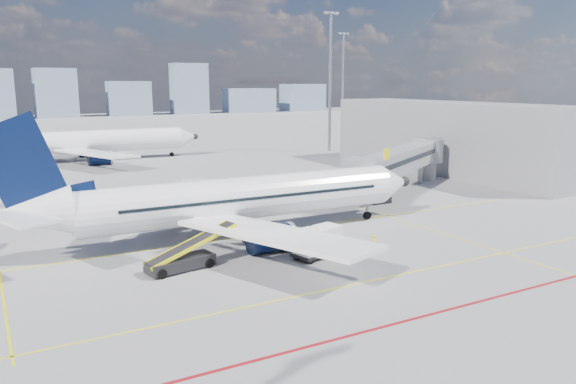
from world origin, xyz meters
name	(u,v)px	position (x,y,z in m)	size (l,w,h in m)	color
ground	(307,259)	(0.00, 0.00, 0.00)	(420.00, 420.00, 0.00)	gray
apron_markings	(329,276)	(-0.58, -3.91, 0.01)	(90.00, 35.12, 0.01)	yellow
jet_bridge	(404,160)	(23.51, 16.91, 3.74)	(23.55, 15.78, 6.30)	gray
terminal_block	(450,137)	(39.95, 26.00, 5.00)	(10.00, 42.00, 10.00)	gray
floodlight_mast_ne	(330,78)	(38.00, 55.00, 13.59)	(3.20, 0.61, 25.45)	gray
floodlight_mast_far	(343,79)	(65.00, 90.00, 13.59)	(3.20, 0.61, 25.45)	gray
distant_skyline	(2,96)	(-11.30, 190.00, 7.92)	(252.67, 14.49, 23.93)	#7688A3
main_aircraft	(229,200)	(-2.70, 8.11, 3.22)	(37.32, 32.51, 10.94)	white
second_aircraft	(86,142)	(-4.93, 62.25, 3.22)	(37.88, 33.00, 11.05)	white
baggage_tug	(322,245)	(1.49, 0.28, 0.82)	(2.77, 2.16, 1.72)	white
cargo_dolly	(318,241)	(1.05, 0.09, 1.23)	(4.41, 2.75, 2.24)	black
belt_loader	(183,260)	(-8.76, 2.22, 0.72)	(6.98, 2.70, 2.80)	black
ramp_worker	(374,244)	(5.10, -1.41, 0.77)	(0.56, 0.37, 1.54)	yellow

